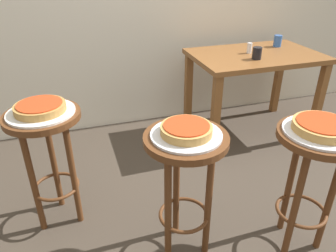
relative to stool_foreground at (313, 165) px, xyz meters
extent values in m
plane|color=#42382D|center=(-0.43, 0.18, -0.54)|extent=(6.00, 6.00, 0.00)
cylinder|color=#5B3319|center=(0.00, 0.00, 0.17)|extent=(0.41, 0.41, 0.03)
cylinder|color=#5B3319|center=(0.00, 0.13, -0.20)|extent=(0.04, 0.04, 0.70)
cylinder|color=#5B3319|center=(-0.11, -0.06, -0.20)|extent=(0.04, 0.04, 0.70)
cylinder|color=#5B3319|center=(0.11, -0.06, -0.20)|extent=(0.04, 0.04, 0.70)
torus|color=#5B3319|center=(0.00, 0.00, -0.30)|extent=(0.27, 0.27, 0.02)
cylinder|color=silver|center=(0.00, 0.00, 0.19)|extent=(0.36, 0.36, 0.01)
cylinder|color=tan|center=(0.00, 0.00, 0.22)|extent=(0.28, 0.28, 0.04)
cylinder|color=red|center=(0.00, 0.00, 0.24)|extent=(0.24, 0.24, 0.01)
cylinder|color=#5B3319|center=(-0.62, 0.17, 0.17)|extent=(0.41, 0.41, 0.03)
cylinder|color=#5B3319|center=(-0.62, 0.29, -0.20)|extent=(0.04, 0.04, 0.70)
cylinder|color=#5B3319|center=(-0.73, 0.10, -0.20)|extent=(0.04, 0.04, 0.70)
cylinder|color=#5B3319|center=(-0.51, 0.10, -0.20)|extent=(0.04, 0.04, 0.70)
torus|color=#5B3319|center=(-0.62, 0.17, -0.30)|extent=(0.27, 0.27, 0.02)
cylinder|color=silver|center=(-0.62, 0.17, 0.19)|extent=(0.34, 0.34, 0.01)
cylinder|color=tan|center=(-0.62, 0.17, 0.22)|extent=(0.24, 0.24, 0.04)
cylinder|color=red|center=(-0.62, 0.17, 0.24)|extent=(0.21, 0.21, 0.01)
cylinder|color=#5B3319|center=(-1.27, 0.62, 0.17)|extent=(0.41, 0.41, 0.03)
cylinder|color=#5B3319|center=(-1.27, 0.75, -0.20)|extent=(0.04, 0.04, 0.70)
cylinder|color=#5B3319|center=(-1.37, 0.56, -0.20)|extent=(0.04, 0.04, 0.70)
cylinder|color=#5B3319|center=(-1.16, 0.56, -0.20)|extent=(0.04, 0.04, 0.70)
torus|color=#5B3319|center=(-1.27, 0.62, -0.30)|extent=(0.27, 0.27, 0.02)
cylinder|color=white|center=(-1.27, 0.62, 0.19)|extent=(0.35, 0.35, 0.01)
cylinder|color=#B78442|center=(-1.27, 0.62, 0.22)|extent=(0.26, 0.26, 0.04)
cylinder|color=red|center=(-1.27, 0.62, 0.24)|extent=(0.23, 0.23, 0.01)
cube|color=brown|center=(0.42, 1.27, 0.17)|extent=(1.07, 0.69, 0.04)
cube|color=brown|center=(-0.06, 0.98, -0.20)|extent=(0.06, 0.06, 0.69)
cube|color=brown|center=(0.91, 0.98, -0.20)|extent=(0.06, 0.06, 0.69)
cube|color=brown|center=(-0.06, 1.56, -0.20)|extent=(0.06, 0.06, 0.69)
cube|color=brown|center=(0.91, 1.56, -0.20)|extent=(0.06, 0.06, 0.69)
cylinder|color=black|center=(0.34, 1.13, 0.24)|extent=(0.07, 0.07, 0.09)
cylinder|color=#3360B2|center=(0.72, 1.41, 0.24)|extent=(0.07, 0.07, 0.10)
cylinder|color=white|center=(0.37, 1.30, 0.23)|extent=(0.04, 0.04, 0.09)
camera|label=1|loc=(-1.10, -1.05, 0.94)|focal=34.66mm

